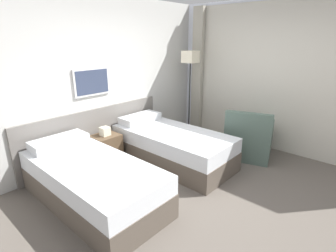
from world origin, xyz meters
The scene contains 8 objects.
ground_plane centered at (0.00, 0.00, 0.00)m, with size 16.00×16.00×0.00m, color #5B544C.
wall_headboard centered at (-0.02, 2.14, 1.30)m, with size 10.00×0.10×2.70m.
wall_window centered at (2.21, -0.09, 1.34)m, with size 0.21×4.61×2.70m.
bed_near_door centered at (-1.10, 1.06, 0.29)m, with size 0.97×2.05×0.69m.
bed_near_window centered at (0.45, 1.06, 0.29)m, with size 0.97×2.05×0.69m.
nightstand centered at (-0.32, 1.84, 0.26)m, with size 0.43×0.38×0.64m.
floor_lamp centered at (1.66, 1.63, 1.53)m, with size 0.27×0.27×1.79m.
armchair centered at (1.57, 0.20, 0.29)m, with size 1.01×0.97×0.88m.
Camera 1 is at (-2.64, -1.64, 2.03)m, focal length 28.00 mm.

